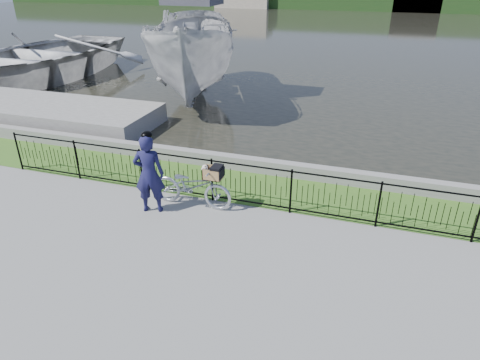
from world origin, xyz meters
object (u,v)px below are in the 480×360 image
(bicycle_rig, at_px, (192,186))
(cyclist, at_px, (149,173))
(dock, at_px, (33,111))
(boat_far, at_px, (41,56))
(boat_near, at_px, (194,53))

(bicycle_rig, relative_size, cyclist, 1.01)
(dock, bearing_deg, bicycle_rig, -26.39)
(dock, height_order, cyclist, cyclist)
(boat_far, bearing_deg, boat_near, -7.06)
(bicycle_rig, distance_m, cyclist, 1.10)
(bicycle_rig, bearing_deg, dock, 153.61)
(bicycle_rig, height_order, boat_far, boat_far)
(bicycle_rig, bearing_deg, boat_far, 142.26)
(bicycle_rig, relative_size, boat_near, 0.20)
(cyclist, bearing_deg, dock, 148.24)
(bicycle_rig, relative_size, boat_far, 0.18)
(bicycle_rig, xyz_separation_m, boat_far, (-13.14, 10.17, 0.62))
(dock, xyz_separation_m, boat_far, (-4.51, 5.89, 0.81))
(cyclist, distance_m, boat_far, 16.30)
(dock, relative_size, boat_far, 0.89)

